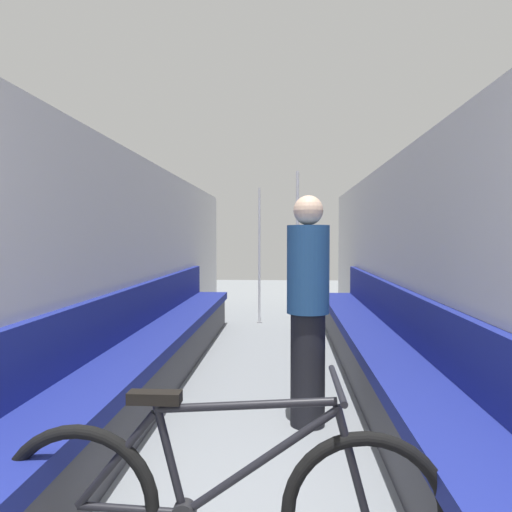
{
  "coord_description": "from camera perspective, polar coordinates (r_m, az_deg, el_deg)",
  "views": [
    {
      "loc": [
        0.18,
        -0.51,
        1.34
      ],
      "look_at": [
        0.0,
        2.4,
        1.23
      ],
      "focal_mm": 35.0,
      "sensor_mm": 36.0,
      "label": 1
    }
  ],
  "objects": [
    {
      "name": "wall_right",
      "position": [
        4.6,
        17.22,
        -1.39
      ],
      "size": [
        0.1,
        11.1,
        2.13
      ],
      "primitive_type": "cube",
      "color": "#B2B2B7",
      "rests_on": "ground"
    },
    {
      "name": "grab_pole_far",
      "position": [
        5.85,
        4.74,
        -0.93
      ],
      "size": [
        0.08,
        0.08,
        2.11
      ],
      "color": "gray",
      "rests_on": "ground"
    },
    {
      "name": "bicycle",
      "position": [
        2.1,
        -4.26,
        -26.45
      ],
      "size": [
        1.72,
        0.46,
        0.81
      ],
      "rotation": [
        0.0,
        0.0,
        -0.21
      ],
      "color": "black",
      "rests_on": "ground"
    },
    {
      "name": "bench_seat_row_left",
      "position": [
        4.67,
        -11.47,
        -10.72
      ],
      "size": [
        0.5,
        6.45,
        0.9
      ],
      "color": "#3D3D42",
      "rests_on": "ground"
    },
    {
      "name": "bench_seat_row_right",
      "position": [
        4.59,
        13.9,
        -10.96
      ],
      "size": [
        0.5,
        6.45,
        0.9
      ],
      "color": "#3D3D42",
      "rests_on": "ground"
    },
    {
      "name": "wall_left",
      "position": [
        4.69,
        -14.6,
        -1.29
      ],
      "size": [
        0.1,
        11.1,
        2.13
      ],
      "primitive_type": "cube",
      "color": "#B2B2B7",
      "rests_on": "ground"
    },
    {
      "name": "passenger_standing",
      "position": [
        3.57,
        5.96,
        -5.87
      ],
      "size": [
        0.3,
        0.3,
        1.64
      ],
      "rotation": [
        0.0,
        0.0,
        3.02
      ],
      "color": "black",
      "rests_on": "ground"
    },
    {
      "name": "grab_pole_near",
      "position": [
        7.78,
        0.39,
        -0.15
      ],
      "size": [
        0.08,
        0.08,
        2.11
      ],
      "color": "gray",
      "rests_on": "ground"
    }
  ]
}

